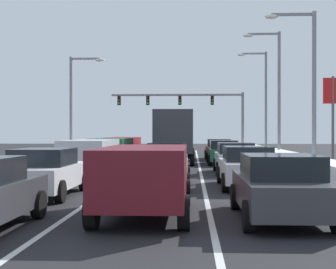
% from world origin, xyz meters
% --- Properties ---
extents(ground_plane, '(127.63, 127.63, 0.00)m').
position_xyz_m(ground_plane, '(0.00, 19.63, 0.00)').
color(ground_plane, black).
extents(lane_stripe_between_right_lane_and_center_lane, '(0.14, 54.00, 0.01)m').
position_xyz_m(lane_stripe_between_right_lane_and_center_lane, '(1.70, 24.54, 0.00)').
color(lane_stripe_between_right_lane_and_center_lane, silver).
rests_on(lane_stripe_between_right_lane_and_center_lane, ground).
extents(lane_stripe_between_center_lane_and_left_lane, '(0.14, 54.00, 0.01)m').
position_xyz_m(lane_stripe_between_center_lane_and_left_lane, '(-1.70, 24.54, 0.00)').
color(lane_stripe_between_center_lane_and_left_lane, silver).
rests_on(lane_stripe_between_center_lane_and_left_lane, ground).
extents(snow_bank_right_shoulder, '(1.38, 54.00, 0.79)m').
position_xyz_m(snow_bank_right_shoulder, '(7.00, 24.54, 0.40)').
color(snow_bank_right_shoulder, white).
rests_on(snow_bank_right_shoulder, ground).
extents(snow_bank_left_shoulder, '(1.97, 54.00, 0.54)m').
position_xyz_m(snow_bank_left_shoulder, '(-7.00, 24.54, 0.27)').
color(snow_bank_left_shoulder, white).
rests_on(snow_bank_left_shoulder, ground).
extents(sedan_charcoal_right_lane_nearest, '(2.00, 4.50, 1.51)m').
position_xyz_m(sedan_charcoal_right_lane_nearest, '(3.29, 7.55, 0.76)').
color(sedan_charcoal_right_lane_nearest, '#38383D').
rests_on(sedan_charcoal_right_lane_nearest, ground).
extents(sedan_white_right_lane_second, '(2.00, 4.50, 1.51)m').
position_xyz_m(sedan_white_right_lane_second, '(3.26, 14.31, 0.76)').
color(sedan_white_right_lane_second, silver).
rests_on(sedan_white_right_lane_second, ground).
extents(sedan_silver_right_lane_third, '(2.00, 4.50, 1.51)m').
position_xyz_m(sedan_silver_right_lane_third, '(3.38, 20.59, 0.76)').
color(sedan_silver_right_lane_third, '#B7BABF').
rests_on(sedan_silver_right_lane_third, ground).
extents(sedan_green_right_lane_fourth, '(2.00, 4.50, 1.51)m').
position_xyz_m(sedan_green_right_lane_fourth, '(3.24, 27.58, 0.76)').
color(sedan_green_right_lane_fourth, '#1E5633').
rests_on(sedan_green_right_lane_fourth, ground).
extents(sedan_red_right_lane_fifth, '(2.00, 4.50, 1.51)m').
position_xyz_m(sedan_red_right_lane_fifth, '(3.23, 33.26, 0.76)').
color(sedan_red_right_lane_fifth, maroon).
rests_on(sedan_red_right_lane_fifth, ground).
extents(suv_maroon_center_lane_nearest, '(2.16, 4.90, 1.67)m').
position_xyz_m(suv_maroon_center_lane_nearest, '(0.14, 7.87, 1.02)').
color(suv_maroon_center_lane_nearest, maroon).
rests_on(suv_maroon_center_lane_nearest, ground).
extents(sedan_tan_center_lane_second, '(2.00, 4.50, 1.51)m').
position_xyz_m(sedan_tan_center_lane_second, '(0.19, 14.28, 0.76)').
color(sedan_tan_center_lane_second, '#937F60').
rests_on(sedan_tan_center_lane_second, ground).
extents(sedan_gray_center_lane_third, '(2.00, 4.50, 1.51)m').
position_xyz_m(sedan_gray_center_lane_third, '(-0.01, 20.42, 0.76)').
color(sedan_gray_center_lane_third, slate).
rests_on(sedan_gray_center_lane_third, ground).
extents(box_truck_center_lane_fourth, '(2.53, 7.20, 3.36)m').
position_xyz_m(box_truck_center_lane_fourth, '(0.16, 28.24, 1.90)').
color(box_truck_center_lane_fourth, navy).
rests_on(box_truck_center_lane_fourth, ground).
extents(suv_black_center_lane_fifth, '(2.16, 4.90, 1.67)m').
position_xyz_m(suv_black_center_lane_fifth, '(0.11, 36.02, 1.02)').
color(suv_black_center_lane_fifth, black).
rests_on(suv_black_center_lane_fifth, ground).
extents(sedan_white_left_lane_second, '(2.00, 4.50, 1.51)m').
position_xyz_m(sedan_white_left_lane_second, '(-3.38, 11.53, 0.76)').
color(sedan_white_left_lane_second, silver).
rests_on(sedan_white_left_lane_second, ground).
extents(suv_silver_left_lane_third, '(2.16, 4.90, 1.67)m').
position_xyz_m(suv_silver_left_lane_third, '(-3.34, 18.48, 1.02)').
color(suv_silver_left_lane_third, '#B7BABF').
rests_on(suv_silver_left_lane_third, ground).
extents(suv_green_left_lane_fourth, '(2.16, 4.90, 1.67)m').
position_xyz_m(suv_green_left_lane_fourth, '(-3.36, 24.53, 1.02)').
color(suv_green_left_lane_fourth, '#1E5633').
rests_on(suv_green_left_lane_fourth, ground).
extents(suv_red_left_lane_fifth, '(2.16, 4.90, 1.67)m').
position_xyz_m(suv_red_left_lane_fifth, '(-3.49, 30.71, 1.02)').
color(suv_red_left_lane_fifth, maroon).
rests_on(suv_red_left_lane_fifth, ground).
extents(traffic_light_gantry, '(14.00, 0.47, 6.20)m').
position_xyz_m(traffic_light_gantry, '(1.31, 49.07, 4.89)').
color(traffic_light_gantry, slate).
rests_on(traffic_light_gantry, ground).
extents(street_lamp_right_near, '(2.66, 0.36, 8.24)m').
position_xyz_m(street_lamp_right_near, '(7.19, 22.09, 4.93)').
color(street_lamp_right_near, gray).
rests_on(street_lamp_right_near, ground).
extents(street_lamp_right_mid, '(2.66, 0.36, 9.15)m').
position_xyz_m(street_lamp_right_mid, '(7.12, 31.91, 5.40)').
color(street_lamp_right_mid, gray).
rests_on(street_lamp_right_mid, ground).
extents(street_lamp_right_far, '(2.66, 0.36, 9.28)m').
position_xyz_m(street_lamp_right_far, '(7.62, 41.72, 5.47)').
color(street_lamp_right_far, gray).
rests_on(street_lamp_right_far, ground).
extents(street_lamp_left_mid, '(2.66, 0.36, 7.70)m').
position_xyz_m(street_lamp_left_mid, '(-7.47, 33.46, 4.64)').
color(street_lamp_left_mid, gray).
rests_on(street_lamp_left_mid, ground).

